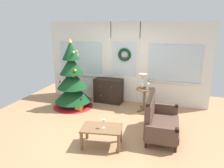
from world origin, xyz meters
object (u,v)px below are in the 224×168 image
Objects in this scene: flower_vase at (148,86)px; wine_glass at (103,122)px; christmas_tree at (72,82)px; side_table at (144,95)px; settee_sofa at (158,120)px; coffee_table at (102,130)px; dresser_cabinet at (108,91)px; table_lamp at (143,79)px; gift_box at (79,107)px.

flower_vase is 1.79× the size of wine_glass.
christmas_tree is 3.14× the size of side_table.
flower_vase reaches higher than wine_glass.
coffee_table is (-1.08, -0.83, -0.02)m from settee_sofa.
dresser_cabinet is (0.92, 0.70, -0.39)m from christmas_tree.
gift_box is (-1.77, -0.64, -0.85)m from table_lamp.
table_lamp is at bearing 146.31° from side_table.
christmas_tree is at bearing 131.74° from coffee_table.
dresser_cabinet is at bearing 165.50° from side_table.
christmas_tree is 2.26m from flower_vase.
side_table is 2.24m from wine_glass.
dresser_cabinet is at bearing 105.25° from coffee_table.
table_lamp is (2.08, 0.42, 0.17)m from christmas_tree.
christmas_tree is 2.28× the size of dresser_cabinet.
gift_box is at bearing -160.06° from table_lamp.
table_lamp reaches higher than wine_glass.
wine_glass is (1.64, -1.80, -0.22)m from christmas_tree.
dresser_cabinet reaches higher than side_table.
gift_box is (-0.62, -0.92, -0.29)m from dresser_cabinet.
gift_box is (-1.34, 1.58, -0.46)m from wine_glass.
dresser_cabinet is 2.61m from wine_glass.
table_lamp is at bearing 19.94° from gift_box.
coffee_table is at bearing -50.51° from gift_box.
wine_glass is (0.04, -0.01, 0.21)m from coffee_table.
table_lamp reaches higher than side_table.
flower_vase is 1.74× the size of gift_box.
settee_sofa is at bearing -66.54° from table_lamp.
gift_box is (-1.93, -0.54, -0.68)m from flower_vase.
christmas_tree is 2.29× the size of coffee_table.
christmas_tree is 2.44m from coffee_table.
side_table is (-0.54, 1.35, 0.10)m from settee_sofa.
christmas_tree is 1.22m from dresser_cabinet.
table_lamp is 2.19× the size of gift_box.
christmas_tree is at bearing 132.33° from wine_glass.
table_lamp is 2.34m from coffee_table.
coffee_table is at bearing -102.17° from table_lamp.
dresser_cabinet is at bearing 37.02° from christmas_tree.
table_lamp is at bearing 78.90° from wine_glass.
settee_sofa is 2.11× the size of side_table.
flower_vase is at bearing 8.16° from christmas_tree.
side_table is at bearing 10.10° from christmas_tree.
wine_glass is (-0.60, -2.13, -0.22)m from flower_vase.
coffee_table reaches higher than gift_box.
settee_sofa is (1.76, -1.67, -0.01)m from dresser_cabinet.
side_table is at bearing 111.92° from settee_sofa.
christmas_tree is 2.88m from settee_sofa.
dresser_cabinet is 1.26m from side_table.
christmas_tree reaches higher than dresser_cabinet.
side_table is 1.97m from gift_box.
coffee_table is 4.69× the size of wine_glass.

